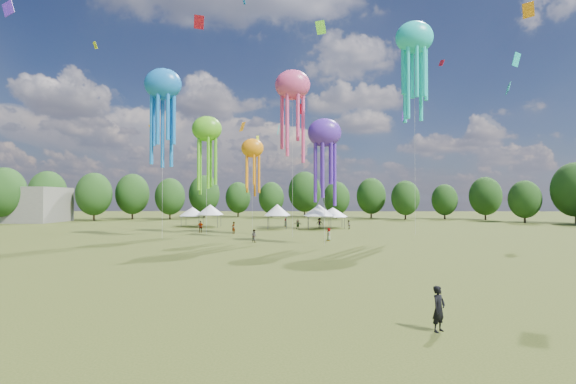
{
  "coord_description": "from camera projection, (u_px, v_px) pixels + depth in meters",
  "views": [
    {
      "loc": [
        2.1,
        -18.84,
        5.46
      ],
      "look_at": [
        1.5,
        15.0,
        6.0
      ],
      "focal_mm": 24.96,
      "sensor_mm": 36.0,
      "label": 1
    }
  ],
  "objects": [
    {
      "name": "treeline",
      "position": [
        266.0,
        193.0,
        81.45
      ],
      "size": [
        201.57,
        95.24,
        13.43
      ],
      "color": "#38281C",
      "rests_on": "ground"
    },
    {
      "name": "small_kites",
      "position": [
        295.0,
        35.0,
        61.39
      ],
      "size": [
        69.71,
        56.92,
        44.76
      ],
      "color": "#60C921",
      "rests_on": "ground"
    },
    {
      "name": "observer_main",
      "position": [
        439.0,
        309.0,
        16.39
      ],
      "size": [
        0.81,
        0.78,
        1.86
      ],
      "primitive_type": "imported",
      "rotation": [
        0.0,
        0.0,
        0.7
      ],
      "color": "black",
      "rests_on": "ground"
    },
    {
      "name": "spectator_near",
      "position": [
        254.0,
        236.0,
        49.54
      ],
      "size": [
        0.99,
        0.95,
        1.6
      ],
      "primitive_type": "imported",
      "rotation": [
        0.0,
        0.0,
        2.49
      ],
      "color": "gray",
      "rests_on": "ground"
    },
    {
      "name": "ground",
      "position": [
        250.0,
        315.0,
        18.78
      ],
      "size": [
        300.0,
        300.0,
        0.0
      ],
      "primitive_type": "plane",
      "color": "#384416",
      "rests_on": "ground"
    },
    {
      "name": "festival_tents",
      "position": [
        270.0,
        211.0,
        73.84
      ],
      "size": [
        32.27,
        11.89,
        4.43
      ],
      "color": "#47474C",
      "rests_on": "ground"
    },
    {
      "name": "spectators_far",
      "position": [
        292.0,
        225.0,
        68.05
      ],
      "size": [
        25.42,
        26.56,
        1.89
      ],
      "color": "gray",
      "rests_on": "ground"
    },
    {
      "name": "show_kites",
      "position": [
        294.0,
        101.0,
        56.95
      ],
      "size": [
        41.5,
        17.69,
        32.44
      ],
      "color": "#60C921",
      "rests_on": "ground"
    }
  ]
}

